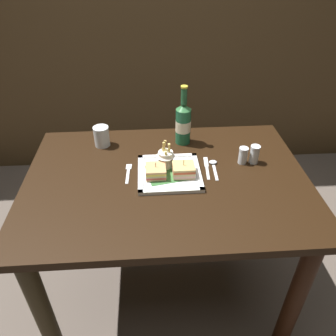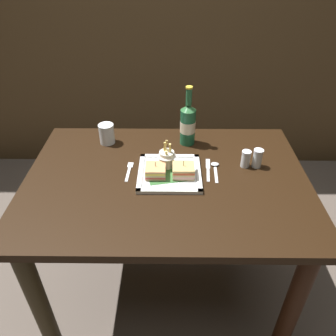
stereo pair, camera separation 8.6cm
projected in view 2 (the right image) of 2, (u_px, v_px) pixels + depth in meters
ground_plane at (167, 286)px, 1.80m from camera, size 6.00×6.00×0.00m
dining_table at (167, 202)px, 1.44m from camera, size 1.17×0.82×0.76m
square_plate at (169, 173)px, 1.37m from camera, size 0.26×0.26×0.02m
sandwich_half_left at (156, 171)px, 1.33m from camera, size 0.08×0.08×0.07m
sandwich_half_right at (183, 171)px, 1.33m from camera, size 0.09×0.08×0.07m
fries_cup at (168, 156)px, 1.37m from camera, size 0.08×0.08×0.12m
beer_bottle at (188, 124)px, 1.52m from camera, size 0.07×0.07×0.28m
water_glass at (107, 135)px, 1.56m from camera, size 0.07×0.07×0.10m
fork at (129, 170)px, 1.39m from camera, size 0.03×0.14×0.00m
knife at (208, 169)px, 1.40m from camera, size 0.03×0.16×0.00m
spoon at (215, 167)px, 1.41m from camera, size 0.04×0.14×0.01m
salt_shaker at (246, 160)px, 1.40m from camera, size 0.04×0.04×0.08m
pepper_shaker at (257, 159)px, 1.40m from camera, size 0.04×0.04×0.08m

